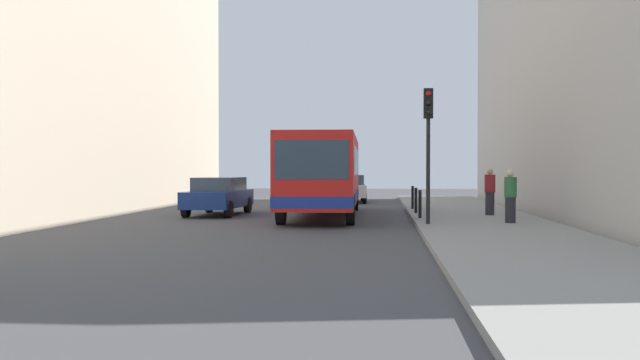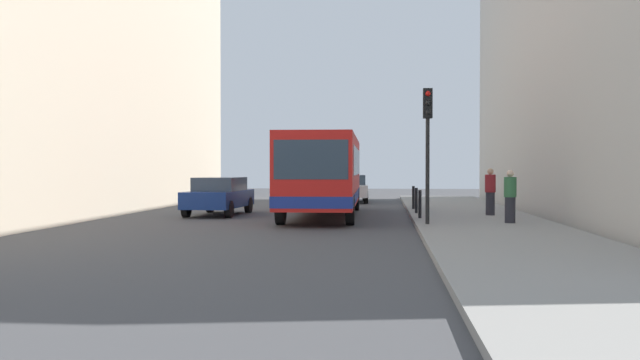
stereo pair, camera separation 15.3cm
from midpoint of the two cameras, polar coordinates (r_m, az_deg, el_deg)
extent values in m
plane|color=#424244|center=(22.81, -0.15, -3.65)|extent=(80.00, 80.00, 0.00)
cube|color=gray|center=(22.93, 13.43, -3.46)|extent=(4.40, 40.00, 0.15)
cube|color=#B2A38C|center=(30.29, -21.90, 9.66)|extent=(7.00, 32.00, 12.91)
cube|color=#BCB7AD|center=(28.53, 24.70, 9.32)|extent=(7.00, 32.00, 12.05)
cube|color=red|center=(26.27, 0.48, 0.78)|extent=(2.69, 11.04, 2.50)
cube|color=navy|center=(26.29, 0.48, -1.29)|extent=(2.71, 11.06, 0.36)
cube|color=#2D3D4C|center=(20.80, -0.55, 1.70)|extent=(2.26, 0.10, 1.20)
cube|color=#2D3D4C|center=(26.77, 0.55, 1.53)|extent=(2.68, 9.44, 1.00)
cylinder|color=black|center=(22.36, 2.69, -2.46)|extent=(0.30, 1.00, 1.00)
cylinder|color=black|center=(22.53, -3.07, -2.43)|extent=(0.30, 1.00, 1.00)
cylinder|color=black|center=(30.14, 3.13, -1.57)|extent=(0.30, 1.00, 1.00)
cylinder|color=black|center=(30.28, -1.16, -1.56)|extent=(0.30, 1.00, 1.00)
cube|color=navy|center=(27.42, -8.18, -1.54)|extent=(2.00, 4.48, 0.64)
cube|color=#2D3D4C|center=(27.54, -8.09, -0.32)|extent=(1.71, 2.53, 0.52)
cylinder|color=black|center=(25.77, -7.35, -2.41)|extent=(0.25, 0.65, 0.64)
cylinder|color=black|center=(26.25, -10.81, -2.36)|extent=(0.25, 0.65, 0.64)
cylinder|color=black|center=(28.67, -5.77, -2.07)|extent=(0.25, 0.65, 0.64)
cylinder|color=black|center=(29.10, -8.91, -2.03)|extent=(0.25, 0.65, 0.64)
cube|color=silver|center=(37.48, 2.61, -0.86)|extent=(2.03, 4.49, 0.64)
cube|color=#2D3D4C|center=(37.62, 2.61, 0.03)|extent=(1.73, 2.55, 0.52)
cylinder|color=black|center=(36.01, 3.93, -1.45)|extent=(0.25, 0.65, 0.64)
cylinder|color=black|center=(36.00, 1.32, -1.45)|extent=(0.25, 0.65, 0.64)
cylinder|color=black|center=(39.00, 3.81, -1.27)|extent=(0.25, 0.65, 0.64)
cylinder|color=black|center=(38.99, 1.40, -1.26)|extent=(0.25, 0.65, 0.64)
cylinder|color=black|center=(21.17, 9.06, 0.73)|extent=(0.12, 0.12, 3.20)
cube|color=black|center=(21.26, 9.08, 6.26)|extent=(0.28, 0.24, 0.90)
sphere|color=red|center=(21.16, 9.10, 7.05)|extent=(0.16, 0.16, 0.16)
sphere|color=black|center=(21.13, 9.10, 6.29)|extent=(0.16, 0.16, 0.16)
sphere|color=black|center=(21.10, 9.10, 5.54)|extent=(0.16, 0.16, 0.16)
cylinder|color=black|center=(23.65, 8.43, -1.98)|extent=(0.11, 0.11, 0.95)
cylinder|color=black|center=(26.31, 8.11, -1.68)|extent=(0.11, 0.11, 0.95)
cylinder|color=black|center=(28.97, 7.86, -1.44)|extent=(0.11, 0.11, 0.95)
cylinder|color=#26262D|center=(22.10, 15.60, -2.40)|extent=(0.32, 0.32, 0.80)
cylinder|color=#336B3F|center=(22.07, 15.61, -0.57)|extent=(0.38, 0.38, 0.62)
sphere|color=beige|center=(22.07, 15.61, 0.52)|extent=(0.22, 0.22, 0.22)
cylinder|color=#26262D|center=(25.61, 14.03, -1.91)|extent=(0.32, 0.32, 0.83)
cylinder|color=maroon|center=(25.58, 14.04, -0.27)|extent=(0.38, 0.38, 0.64)
sphere|color=tan|center=(25.58, 14.04, 0.69)|extent=(0.23, 0.23, 0.23)
camera|label=1|loc=(0.08, -89.82, 0.00)|focal=38.80mm
camera|label=2|loc=(0.08, 90.18, 0.00)|focal=38.80mm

